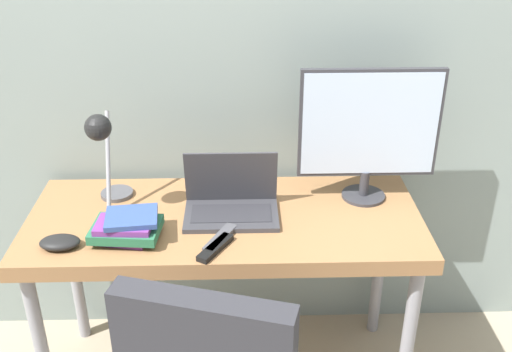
% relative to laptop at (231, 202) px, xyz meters
% --- Properties ---
extents(wall_back, '(8.00, 0.05, 2.60)m').
position_rel_laptop_xyz_m(wall_back, '(-0.03, 0.35, 0.47)').
color(wall_back, gray).
rests_on(wall_back, ground_plane).
extents(desk, '(1.46, 0.61, 0.78)m').
position_rel_laptop_xyz_m(desk, '(-0.03, -0.02, -0.12)').
color(desk, '#996B42').
rests_on(desk, ground_plane).
extents(laptop, '(0.34, 0.22, 0.23)m').
position_rel_laptop_xyz_m(laptop, '(0.00, 0.00, 0.00)').
color(laptop, '#38383D').
rests_on(laptop, desk).
extents(monitor, '(0.52, 0.17, 0.52)m').
position_rel_laptop_xyz_m(monitor, '(0.51, 0.12, 0.24)').
color(monitor, '#333338').
rests_on(monitor, desk).
extents(desk_lamp, '(0.12, 0.27, 0.40)m').
position_rel_laptop_xyz_m(desk_lamp, '(-0.45, 0.03, 0.22)').
color(desk_lamp, '#4C4C51').
rests_on(desk_lamp, desk).
extents(book_stack, '(0.25, 0.19, 0.09)m').
position_rel_laptop_xyz_m(book_stack, '(-0.36, -0.16, -0.00)').
color(book_stack, '#753384').
rests_on(book_stack, desk).
extents(tv_remote, '(0.12, 0.18, 0.02)m').
position_rel_laptop_xyz_m(tv_remote, '(-0.04, -0.18, -0.04)').
color(tv_remote, '#4C4C51').
rests_on(tv_remote, desk).
extents(media_remote, '(0.12, 0.17, 0.02)m').
position_rel_laptop_xyz_m(media_remote, '(-0.05, -0.24, -0.04)').
color(media_remote, black).
rests_on(media_remote, desk).
extents(game_controller, '(0.14, 0.09, 0.04)m').
position_rel_laptop_xyz_m(game_controller, '(-0.58, -0.21, -0.03)').
color(game_controller, black).
rests_on(game_controller, desk).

